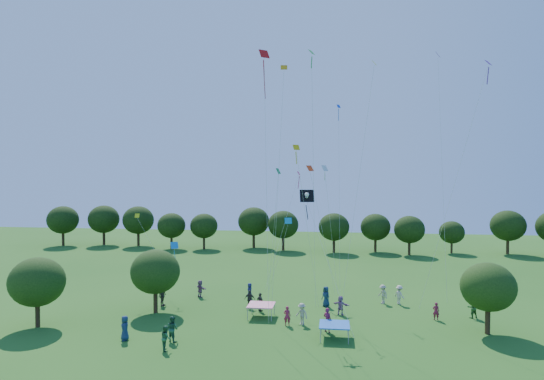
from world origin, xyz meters
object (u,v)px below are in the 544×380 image
(near_tree_west, at_px, (37,282))
(tent_blue, at_px, (334,325))
(near_tree_east, at_px, (488,287))
(tent_red_stripe, at_px, (261,305))
(pirate_kite, at_px, (308,198))
(near_tree_north, at_px, (155,272))
(red_high_kite, at_px, (265,94))

(near_tree_west, relative_size, tent_blue, 2.52)
(near_tree_east, distance_m, tent_red_stripe, 18.01)
(pirate_kite, bearing_deg, near_tree_north, 170.33)
(near_tree_west, distance_m, tent_blue, 23.54)
(near_tree_west, xyz_separation_m, near_tree_east, (34.93, 3.00, -0.01))
(near_tree_north, xyz_separation_m, tent_blue, (15.59, -4.71, -2.57))
(near_tree_east, height_order, tent_blue, near_tree_east)
(near_tree_east, distance_m, red_high_kite, 22.58)
(near_tree_east, xyz_separation_m, red_high_kite, (-17.03, -0.60, 14.81))
(near_tree_north, relative_size, near_tree_east, 1.02)
(tent_blue, distance_m, pirate_kite, 9.77)
(near_tree_east, bearing_deg, near_tree_north, 175.65)
(near_tree_north, bearing_deg, tent_red_stripe, -0.85)
(pirate_kite, distance_m, red_high_kite, 8.81)
(near_tree_west, xyz_separation_m, tent_blue, (23.40, 0.36, -2.56))
(near_tree_west, height_order, red_high_kite, red_high_kite)
(near_tree_west, bearing_deg, near_tree_east, 4.91)
(near_tree_west, relative_size, red_high_kite, 0.27)
(pirate_kite, bearing_deg, near_tree_east, 0.95)
(tent_blue, xyz_separation_m, pirate_kite, (-2.14, 2.42, 9.22))
(near_tree_north, bearing_deg, tent_blue, -16.81)
(near_tree_north, relative_size, tent_blue, 2.52)
(near_tree_north, height_order, tent_red_stripe, near_tree_north)
(near_tree_north, height_order, pirate_kite, pirate_kite)
(tent_red_stripe, xyz_separation_m, pirate_kite, (4.05, -2.15, 9.22))
(tent_red_stripe, xyz_separation_m, red_high_kite, (0.70, -2.53, 17.37))
(tent_red_stripe, bearing_deg, tent_blue, -36.46)
(near_tree_east, bearing_deg, pirate_kite, -179.05)
(near_tree_east, relative_size, pirate_kite, 0.57)
(tent_blue, relative_size, pirate_kite, 0.23)
(tent_blue, distance_m, red_high_kite, 18.33)
(near_tree_west, height_order, tent_blue, near_tree_west)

